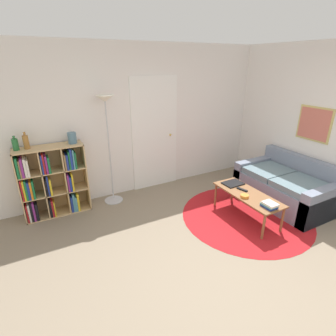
# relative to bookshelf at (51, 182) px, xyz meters

# --- Properties ---
(ground_plane) EXTENTS (14.00, 14.00, 0.00)m
(ground_plane) POSITION_rel_bookshelf_xyz_m (1.62, -2.44, -0.55)
(ground_plane) COLOR gray
(wall_back) EXTENTS (7.80, 0.11, 2.60)m
(wall_back) POSITION_rel_bookshelf_xyz_m (1.63, 0.21, 0.74)
(wall_back) COLOR silver
(wall_back) RESTS_ON ground_plane
(wall_right) EXTENTS (0.08, 5.63, 2.60)m
(wall_right) POSITION_rel_bookshelf_xyz_m (4.04, -1.13, 0.75)
(wall_right) COLOR silver
(wall_right) RESTS_ON ground_plane
(rug) EXTENTS (2.01, 2.01, 0.01)m
(rug) POSITION_rel_bookshelf_xyz_m (2.66, -1.53, -0.54)
(rug) COLOR #B2191E
(rug) RESTS_ON ground_plane
(bookshelf) EXTENTS (0.98, 0.34, 1.12)m
(bookshelf) POSITION_rel_bookshelf_xyz_m (0.00, 0.00, 0.00)
(bookshelf) COLOR tan
(bookshelf) RESTS_ON ground_plane
(floor_lamp) EXTENTS (0.32, 0.32, 1.82)m
(floor_lamp) POSITION_rel_bookshelf_xyz_m (0.95, -0.05, 0.91)
(floor_lamp) COLOR #B7B7BC
(floor_lamp) RESTS_ON ground_plane
(couch) EXTENTS (0.93, 1.54, 0.78)m
(couch) POSITION_rel_bookshelf_xyz_m (3.60, -1.49, -0.27)
(couch) COLOR gray
(couch) RESTS_ON ground_plane
(coffee_table) EXTENTS (0.45, 1.13, 0.42)m
(coffee_table) POSITION_rel_bookshelf_xyz_m (2.62, -1.55, -0.17)
(coffee_table) COLOR brown
(coffee_table) RESTS_ON ground_plane
(laptop) EXTENTS (0.33, 0.25, 0.02)m
(laptop) POSITION_rel_bookshelf_xyz_m (2.65, -1.18, -0.12)
(laptop) COLOR black
(laptop) RESTS_ON coffee_table
(bowl) EXTENTS (0.12, 0.12, 0.04)m
(bowl) POSITION_rel_bookshelf_xyz_m (2.49, -1.61, -0.11)
(bowl) COLOR orange
(bowl) RESTS_ON coffee_table
(book_stack_on_table) EXTENTS (0.16, 0.20, 0.07)m
(book_stack_on_table) POSITION_rel_bookshelf_xyz_m (2.59, -1.99, -0.09)
(book_stack_on_table) COLOR navy
(book_stack_on_table) RESTS_ON coffee_table
(remote) EXTENTS (0.09, 0.18, 0.02)m
(remote) POSITION_rel_bookshelf_xyz_m (2.63, -1.42, -0.12)
(remote) COLOR black
(remote) RESTS_ON coffee_table
(bottle_left) EXTENTS (0.08, 0.08, 0.21)m
(bottle_left) POSITION_rel_bookshelf_xyz_m (-0.36, 0.02, 0.66)
(bottle_left) COLOR #236633
(bottle_left) RESTS_ON bookshelf
(bottle_middle) EXTENTS (0.08, 0.08, 0.25)m
(bottle_middle) POSITION_rel_bookshelf_xyz_m (-0.22, 0.03, 0.67)
(bottle_middle) COLOR olive
(bottle_middle) RESTS_ON bookshelf
(vase_on_shelf) EXTENTS (0.13, 0.13, 0.17)m
(vase_on_shelf) POSITION_rel_bookshelf_xyz_m (0.41, -0.00, 0.66)
(vase_on_shelf) COLOR slate
(vase_on_shelf) RESTS_ON bookshelf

